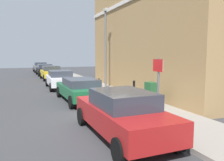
{
  "coord_description": "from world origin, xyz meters",
  "views": [
    {
      "loc": [
        -3.45,
        -8.84,
        2.57
      ],
      "look_at": [
        1.13,
        2.53,
        1.2
      ],
      "focal_mm": 36.89,
      "sensor_mm": 36.0,
      "label": 1
    }
  ],
  "objects_px": {
    "car_white": "(60,79)",
    "utility_cabinet": "(151,95)",
    "street_sign": "(158,81)",
    "lamppost": "(106,45)",
    "car_yellow": "(51,72)",
    "car_black": "(45,69)",
    "bollard_far_kerb": "(99,86)",
    "car_green": "(80,89)",
    "bollard_near_cabinet": "(134,89)",
    "car_red": "(122,113)",
    "car_grey": "(40,67)"
  },
  "relations": [
    {
      "from": "car_black",
      "to": "car_grey",
      "type": "bearing_deg",
      "value": -0.54
    },
    {
      "from": "car_red",
      "to": "street_sign",
      "type": "height_order",
      "value": "street_sign"
    },
    {
      "from": "car_white",
      "to": "utility_cabinet",
      "type": "bearing_deg",
      "value": -161.22
    },
    {
      "from": "street_sign",
      "to": "bollard_near_cabinet",
      "type": "bearing_deg",
      "value": 73.8
    },
    {
      "from": "car_green",
      "to": "car_white",
      "type": "bearing_deg",
      "value": 0.74
    },
    {
      "from": "car_white",
      "to": "street_sign",
      "type": "xyz_separation_m",
      "value": [
        1.67,
        -10.91,
        0.94
      ]
    },
    {
      "from": "utility_cabinet",
      "to": "car_red",
      "type": "bearing_deg",
      "value": -134.76
    },
    {
      "from": "lamppost",
      "to": "bollard_near_cabinet",
      "type": "bearing_deg",
      "value": -91.17
    },
    {
      "from": "car_red",
      "to": "street_sign",
      "type": "xyz_separation_m",
      "value": [
        1.63,
        0.5,
        0.9
      ]
    },
    {
      "from": "car_red",
      "to": "car_green",
      "type": "xyz_separation_m",
      "value": [
        0.14,
        5.94,
        -0.07
      ]
    },
    {
      "from": "car_yellow",
      "to": "lamppost",
      "type": "distance_m",
      "value": 9.58
    },
    {
      "from": "car_black",
      "to": "utility_cabinet",
      "type": "bearing_deg",
      "value": -173.46
    },
    {
      "from": "car_white",
      "to": "bollard_far_kerb",
      "type": "relative_size",
      "value": 4.04
    },
    {
      "from": "bollard_far_kerb",
      "to": "car_yellow",
      "type": "bearing_deg",
      "value": 96.3
    },
    {
      "from": "car_yellow",
      "to": "street_sign",
      "type": "xyz_separation_m",
      "value": [
        1.51,
        -17.67,
        0.92
      ]
    },
    {
      "from": "bollard_far_kerb",
      "to": "lamppost",
      "type": "height_order",
      "value": "lamppost"
    },
    {
      "from": "car_black",
      "to": "bollard_near_cabinet",
      "type": "relative_size",
      "value": 4.04
    },
    {
      "from": "car_black",
      "to": "bollard_far_kerb",
      "type": "relative_size",
      "value": 4.04
    },
    {
      "from": "car_yellow",
      "to": "lamppost",
      "type": "relative_size",
      "value": 0.73
    },
    {
      "from": "car_black",
      "to": "lamppost",
      "type": "relative_size",
      "value": 0.73
    },
    {
      "from": "car_black",
      "to": "car_red",
      "type": "bearing_deg",
      "value": 179.05
    },
    {
      "from": "car_yellow",
      "to": "lamppost",
      "type": "height_order",
      "value": "lamppost"
    },
    {
      "from": "car_black",
      "to": "street_sign",
      "type": "distance_m",
      "value": 23.15
    },
    {
      "from": "utility_cabinet",
      "to": "lamppost",
      "type": "height_order",
      "value": "lamppost"
    },
    {
      "from": "car_white",
      "to": "lamppost",
      "type": "distance_m",
      "value": 4.43
    },
    {
      "from": "utility_cabinet",
      "to": "street_sign",
      "type": "height_order",
      "value": "street_sign"
    },
    {
      "from": "car_white",
      "to": "car_black",
      "type": "distance_m",
      "value": 12.17
    },
    {
      "from": "car_yellow",
      "to": "street_sign",
      "type": "bearing_deg",
      "value": -176.07
    },
    {
      "from": "car_grey",
      "to": "car_yellow",
      "type": "bearing_deg",
      "value": -179.83
    },
    {
      "from": "car_red",
      "to": "bollard_far_kerb",
      "type": "height_order",
      "value": "car_red"
    },
    {
      "from": "car_white",
      "to": "utility_cabinet",
      "type": "relative_size",
      "value": 3.65
    },
    {
      "from": "car_yellow",
      "to": "bollard_far_kerb",
      "type": "xyz_separation_m",
      "value": [
        1.3,
        -11.73,
        -0.04
      ]
    },
    {
      "from": "car_green",
      "to": "car_yellow",
      "type": "xyz_separation_m",
      "value": [
        -0.03,
        12.23,
        0.05
      ]
    },
    {
      "from": "car_green",
      "to": "bollard_near_cabinet",
      "type": "distance_m",
      "value": 2.98
    },
    {
      "from": "lamppost",
      "to": "car_black",
      "type": "bearing_deg",
      "value": 101.6
    },
    {
      "from": "car_white",
      "to": "car_red",
      "type": "bearing_deg",
      "value": -178.85
    },
    {
      "from": "bollard_near_cabinet",
      "to": "lamppost",
      "type": "bearing_deg",
      "value": 88.83
    },
    {
      "from": "car_white",
      "to": "lamppost",
      "type": "height_order",
      "value": "lamppost"
    },
    {
      "from": "bollard_far_kerb",
      "to": "car_white",
      "type": "bearing_deg",
      "value": 106.34
    },
    {
      "from": "street_sign",
      "to": "lamppost",
      "type": "distance_m",
      "value": 9.13
    },
    {
      "from": "bollard_near_cabinet",
      "to": "street_sign",
      "type": "xyz_separation_m",
      "value": [
        -1.21,
        -4.17,
        0.96
      ]
    },
    {
      "from": "utility_cabinet",
      "to": "street_sign",
      "type": "relative_size",
      "value": 0.5
    },
    {
      "from": "car_black",
      "to": "bollard_far_kerb",
      "type": "xyz_separation_m",
      "value": [
        1.39,
        -17.14,
        -0.03
      ]
    },
    {
      "from": "car_green",
      "to": "car_red",
      "type": "bearing_deg",
      "value": 177.35
    },
    {
      "from": "car_black",
      "to": "car_yellow",
      "type": "bearing_deg",
      "value": -179.91
    },
    {
      "from": "car_green",
      "to": "bollard_near_cabinet",
      "type": "height_order",
      "value": "car_green"
    },
    {
      "from": "car_black",
      "to": "utility_cabinet",
      "type": "height_order",
      "value": "car_black"
    },
    {
      "from": "car_black",
      "to": "car_green",
      "type": "bearing_deg",
      "value": 179.51
    },
    {
      "from": "car_grey",
      "to": "lamppost",
      "type": "height_order",
      "value": "lamppost"
    },
    {
      "from": "car_red",
      "to": "lamppost",
      "type": "bearing_deg",
      "value": -18.32
    }
  ]
}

